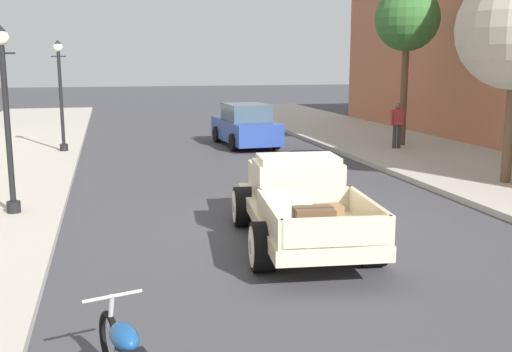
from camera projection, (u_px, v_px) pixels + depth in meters
ground_plane at (293, 229)px, 11.97m from camera, size 140.00×140.00×0.00m
hotrod_truck_cream at (298, 200)px, 11.15m from camera, size 2.51×5.06×1.58m
car_background_blue at (245, 126)px, 23.60m from camera, size 2.07×4.40×1.65m
pedestrian_sidewalk_right at (397, 123)px, 21.87m from camera, size 0.53×0.22×1.65m
street_lamp_near at (6, 106)px, 12.27m from camera, size 0.50×0.32×3.85m
street_lamp_far at (60, 87)px, 20.99m from camera, size 0.50×0.32×3.85m
street_tree_second at (407, 20)px, 22.09m from camera, size 2.38×2.38×5.85m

